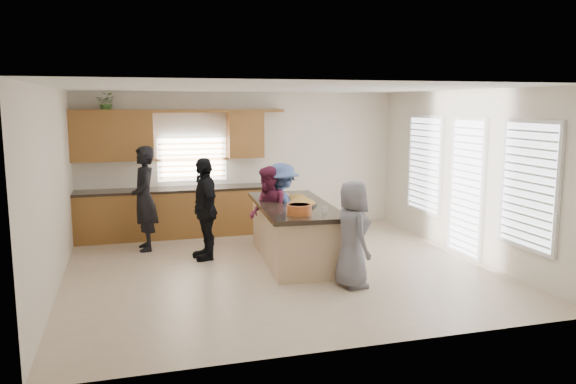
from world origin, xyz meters
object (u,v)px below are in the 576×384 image
object	(u,v)px
woman_right_back	(282,209)
woman_left_mid	(268,212)
woman_left_back	(144,199)
woman_left_front	(205,209)
island	(294,233)
salad_bowl	(299,209)
woman_right_front	(352,234)

from	to	relation	value
woman_right_back	woman_left_mid	bearing A→B (deg)	83.44
woman_right_back	woman_left_back	bearing A→B (deg)	39.14
woman_left_front	woman_right_back	xyz separation A→B (m)	(1.29, -0.11, -0.06)
island	salad_bowl	world-z (taller)	salad_bowl
woman_right_back	island	bearing A→B (deg)	167.39
woman_left_front	woman_right_front	size ratio (longest dim) A/B	1.12
island	woman_right_front	distance (m)	1.61
woman_left_back	woman_right_front	world-z (taller)	woman_left_back
island	woman_left_mid	size ratio (longest dim) A/B	1.80
woman_left_mid	woman_right_back	size ratio (longest dim) A/B	0.98
woman_left_back	woman_left_front	world-z (taller)	woman_left_back
salad_bowl	woman_left_back	world-z (taller)	woman_left_back
salad_bowl	woman_right_back	world-z (taller)	woman_right_back
woman_left_front	woman_right_back	size ratio (longest dim) A/B	1.08
woman_left_mid	woman_left_front	distance (m)	1.06
woman_left_mid	woman_left_front	world-z (taller)	woman_left_front
island	woman_left_front	xyz separation A→B (m)	(-1.39, 0.50, 0.40)
woman_left_back	woman_right_back	bearing A→B (deg)	61.74
woman_right_front	island	bearing A→B (deg)	13.93
woman_left_back	woman_left_mid	world-z (taller)	woman_left_back
salad_bowl	woman_right_front	size ratio (longest dim) A/B	0.25
salad_bowl	woman_right_back	size ratio (longest dim) A/B	0.24
woman_left_front	salad_bowl	bearing A→B (deg)	33.48
woman_left_back	woman_right_front	distance (m)	3.98
woman_left_back	woman_right_back	size ratio (longest dim) A/B	1.17
salad_bowl	woman_left_back	size ratio (longest dim) A/B	0.20
woman_right_front	woman_left_front	bearing A→B (deg)	40.75
woman_right_back	woman_left_front	bearing A→B (deg)	57.84
salad_bowl	woman_left_front	distance (m)	1.86
woman_left_front	woman_right_front	xyz separation A→B (m)	(1.79, -2.03, -0.09)
woman_left_mid	woman_right_front	distance (m)	1.97
island	woman_left_back	distance (m)	2.74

